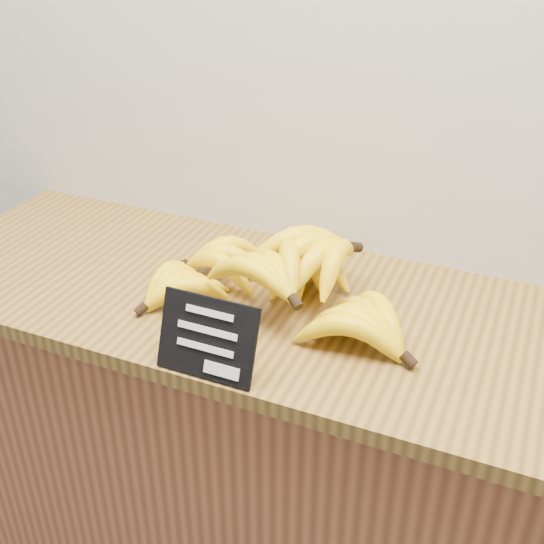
{
  "coord_description": "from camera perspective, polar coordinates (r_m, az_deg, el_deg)",
  "views": [
    {
      "loc": [
        0.3,
        1.75,
        1.62
      ],
      "look_at": [
        -0.11,
        2.7,
        1.02
      ],
      "focal_mm": 45.0,
      "sensor_mm": 36.0,
      "label": 1
    }
  ],
  "objects": [
    {
      "name": "banana_pile",
      "position": [
        1.25,
        0.68,
        -0.47
      ],
      "size": [
        0.56,
        0.38,
        0.13
      ],
      "color": "yellow",
      "rests_on": "counter_top"
    },
    {
      "name": "counter_top",
      "position": [
        1.29,
        0.88,
        -3.01
      ],
      "size": [
        1.51,
        0.54,
        0.03
      ],
      "primitive_type": "cube",
      "color": "olive",
      "rests_on": "counter"
    },
    {
      "name": "counter",
      "position": [
        1.59,
        0.74,
        -17.16
      ],
      "size": [
        1.43,
        0.5,
        0.9
      ],
      "primitive_type": "cube",
      "color": "brown",
      "rests_on": "ground"
    },
    {
      "name": "chalkboard_sign",
      "position": [
        1.08,
        -5.44,
        -5.54
      ],
      "size": [
        0.17,
        0.05,
        0.13
      ],
      "primitive_type": "cube",
      "rotation": [
        -0.37,
        0.0,
        0.0
      ],
      "color": "black",
      "rests_on": "counter_top"
    }
  ]
}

